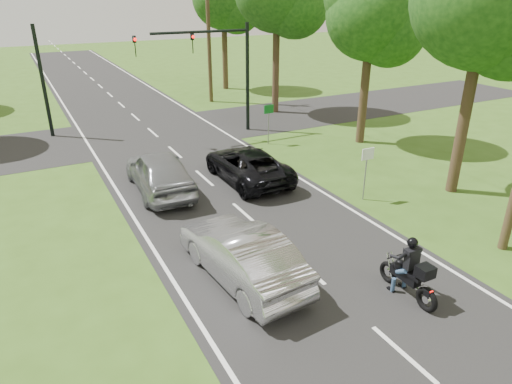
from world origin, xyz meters
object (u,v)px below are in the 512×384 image
dark_suv (247,164)px  sign_white (367,161)px  silver_suv (159,171)px  motorcycle_rider (410,274)px  silver_sedan (242,254)px  traffic_signal (217,60)px  utility_pole_far (208,29)px  sign_green (269,115)px

dark_suv → sign_white: size_ratio=2.37×
silver_suv → sign_white: sign_white is taller
dark_suv → motorcycle_rider: bearing=90.2°
silver_sedan → traffic_signal: bearing=-116.2°
silver_sedan → traffic_signal: traffic_signal is taller
utility_pole_far → sign_white: bearing=-94.5°
dark_suv → traffic_signal: 8.03m
silver_suv → sign_green: bearing=-151.4°
motorcycle_rider → silver_sedan: size_ratio=0.43×
motorcycle_rider → utility_pole_far: bearing=79.9°
motorcycle_rider → sign_green: 13.84m
sign_white → sign_green: (0.20, 8.00, 0.00)m
silver_sedan → silver_suv: (-0.20, 7.15, 0.06)m
utility_pole_far → dark_suv: bearing=-107.0°
utility_pole_far → motorcycle_rider: bearing=-100.5°
traffic_signal → utility_pole_far: (2.86, 8.00, 0.95)m
silver_suv → sign_green: sign_green is taller
sign_green → dark_suv: bearing=-129.4°
motorcycle_rider → dark_suv: motorcycle_rider is taller
dark_suv → silver_sedan: silver_sedan is taller
traffic_signal → sign_white: traffic_signal is taller
dark_suv → sign_white: 5.12m
silver_suv → dark_suv: bearing=173.4°
sign_white → traffic_signal: bearing=97.0°
motorcycle_rider → utility_pole_far: (4.55, 24.45, 4.38)m
motorcycle_rider → silver_suv: 10.66m
traffic_signal → sign_white: bearing=-83.0°
dark_suv → silver_suv: bearing=-9.2°
silver_suv → traffic_signal: size_ratio=0.78×
motorcycle_rider → silver_sedan: (-3.55, 2.83, 0.10)m
traffic_signal → sign_green: (1.56, -3.02, -2.54)m
silver_sedan → sign_green: 12.62m
silver_sedan → sign_white: size_ratio=2.26×
silver_sedan → traffic_signal: 14.96m
dark_suv → utility_pole_far: (4.61, 15.06, 4.37)m
motorcycle_rider → silver_sedan: bearing=142.0°
dark_suv → silver_sedan: 7.43m
silver_sedan → utility_pole_far: bearing=-115.7°
silver_suv → sign_white: 8.21m
utility_pole_far → silver_sedan: bearing=-110.6°
silver_suv → utility_pole_far: size_ratio=0.50×
dark_suv → utility_pole_far: bearing=-107.2°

